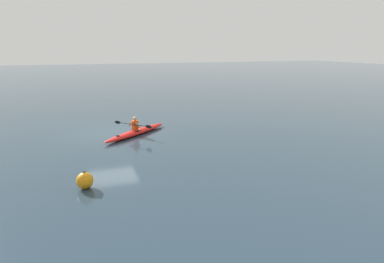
% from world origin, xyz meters
% --- Properties ---
extents(ground_plane, '(160.00, 160.00, 0.00)m').
position_xyz_m(ground_plane, '(0.00, 0.00, 0.00)').
color(ground_plane, '#283D4C').
extents(kayak, '(3.93, 3.40, 0.28)m').
position_xyz_m(kayak, '(-1.20, 0.87, 0.14)').
color(kayak, red).
rests_on(kayak, ground).
extents(kayaker, '(1.58, 1.89, 0.70)m').
position_xyz_m(kayaker, '(-1.13, 0.92, 0.58)').
color(kayaker, '#E04C14').
rests_on(kayaker, kayak).
extents(mooring_buoy_white_far, '(0.54, 0.54, 0.58)m').
position_xyz_m(mooring_buoy_white_far, '(1.69, 7.17, 0.27)').
color(mooring_buoy_white_far, orange).
rests_on(mooring_buoy_white_far, ground).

